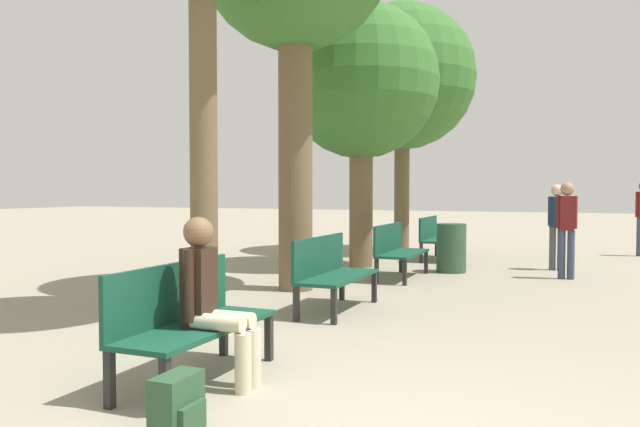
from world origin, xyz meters
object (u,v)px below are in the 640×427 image
Objects in this scene: bench_row_3 at (435,236)px; pedestrian_mid at (557,221)px; backpack at (178,407)px; pedestrian_near at (567,224)px; bench_row_2 at (397,248)px; bench_row_0 at (187,315)px; person_seated at (212,297)px; tree_row_3 at (402,78)px; tree_row_2 at (361,83)px; bench_row_1 at (330,269)px; trash_bin at (451,248)px.

bench_row_3 is 0.99× the size of pedestrian_mid.
backpack is 0.24× the size of pedestrian_near.
bench_row_0 is at bearing -90.00° from bench_row_2.
pedestrian_near is at bearing 75.84° from backpack.
person_seated is 7.47m from pedestrian_near.
pedestrian_near is (2.03, 8.03, 0.73)m from backpack.
bench_row_3 is 3.96m from tree_row_3.
pedestrian_mid is at bearing 41.11° from bench_row_2.
bench_row_0 is 6.07m from bench_row_2.
bench_row_2 is 4.05× the size of backpack.
bench_row_0 is 0.31× the size of tree_row_2.
bench_row_2 is 7.09m from backpack.
tree_row_3 is (-1.06, 7.29, 3.61)m from bench_row_1.
bench_row_1 is at bearing -90.00° from bench_row_3.
pedestrian_near is (3.69, -3.29, -3.20)m from tree_row_3.
tree_row_3 reaches higher than trash_bin.
trash_bin is at bearing -69.85° from bench_row_3.
bench_row_1 is 4.05× the size of backpack.
bench_row_3 is 10.11m from backpack.
pedestrian_mid is (2.45, 8.20, 0.40)m from bench_row_0.
bench_row_1 is at bearing -115.34° from pedestrian_mid.
bench_row_1 is at bearing -81.75° from tree_row_3.
tree_row_2 is at bearing 101.34° from backpack.
person_seated is at bearing -8.52° from bench_row_0.
pedestrian_near reaches higher than bench_row_0.
bench_row_0 is 1.00× the size of bench_row_3.
pedestrian_near reaches higher than bench_row_1.
backpack is at bearing -69.21° from person_seated.
bench_row_1 is 1.22× the size of person_seated.
backpack is (0.36, -0.95, -0.49)m from person_seated.
pedestrian_near is at bearing 69.49° from bench_row_0.
pedestrian_near is at bearing 71.38° from person_seated.
tree_row_2 is at bearing -120.78° from bench_row_3.
bench_row_2 is at bearing 90.00° from bench_row_0.
pedestrian_near is (3.69, -0.28, -2.60)m from tree_row_2.
bench_row_1 is at bearing -99.68° from trash_bin.
trash_bin is (1.76, -3.15, -3.68)m from tree_row_3.
tree_row_2 is 3.56m from trash_bin.
bench_row_1 reaches higher than backpack.
bench_row_0 is at bearing -84.15° from tree_row_3.
pedestrian_mid reaches higher than person_seated.
bench_row_2 is at bearing -138.89° from pedestrian_mid.
pedestrian_near is (2.63, 7.04, 0.41)m from bench_row_0.
bench_row_3 is (0.00, 3.03, 0.00)m from bench_row_2.
tree_row_3 reaches higher than person_seated.
bench_row_0 is at bearing -110.51° from pedestrian_near.
bench_row_0 is 4.05× the size of backpack.
pedestrian_near is at bearing -41.68° from tree_row_3.
pedestrian_mid is (2.45, -0.90, 0.40)m from bench_row_3.
trash_bin is at bearing 57.51° from bench_row_2.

